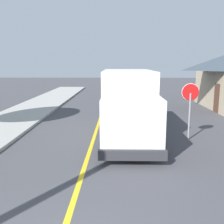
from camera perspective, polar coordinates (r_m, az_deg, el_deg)
centre_line_yellow at (r=13.85m, az=-3.51°, el=-4.20°), size 0.16×56.00×0.01m
box_truck at (r=12.58m, az=3.55°, el=2.47°), size 2.45×7.20×3.20m
parked_car_near at (r=18.84m, az=5.22°, el=2.21°), size 1.93×4.45×1.67m
parked_car_mid at (r=24.69m, az=4.43°, el=4.24°), size 1.93×4.45×1.67m
stop_sign at (r=12.49m, az=16.73°, el=2.39°), size 0.80×0.10×2.65m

